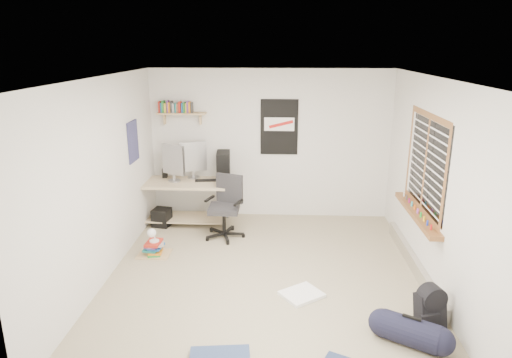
{
  "coord_description": "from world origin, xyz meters",
  "views": [
    {
      "loc": [
        0.16,
        -5.25,
        2.86
      ],
      "look_at": [
        -0.14,
        0.45,
        1.18
      ],
      "focal_mm": 32.0,
      "sensor_mm": 36.0,
      "label": 1
    }
  ],
  "objects_px": {
    "desk": "(182,202)",
    "book_stack": "(154,245)",
    "office_chair": "(224,207)",
    "backpack": "(430,311)",
    "duffel_bag": "(410,332)"
  },
  "relations": [
    {
      "from": "desk",
      "to": "book_stack",
      "type": "height_order",
      "value": "desk"
    },
    {
      "from": "desk",
      "to": "office_chair",
      "type": "bearing_deg",
      "value": -21.35
    },
    {
      "from": "office_chair",
      "to": "book_stack",
      "type": "height_order",
      "value": "office_chair"
    },
    {
      "from": "desk",
      "to": "office_chair",
      "type": "distance_m",
      "value": 0.94
    },
    {
      "from": "backpack",
      "to": "desk",
      "type": "bearing_deg",
      "value": 122.3
    },
    {
      "from": "desk",
      "to": "duffel_bag",
      "type": "height_order",
      "value": "desk"
    },
    {
      "from": "desk",
      "to": "book_stack",
      "type": "bearing_deg",
      "value": -84.12
    },
    {
      "from": "office_chair",
      "to": "duffel_bag",
      "type": "bearing_deg",
      "value": -30.37
    },
    {
      "from": "duffel_bag",
      "to": "book_stack",
      "type": "height_order",
      "value": "duffel_bag"
    },
    {
      "from": "office_chair",
      "to": "backpack",
      "type": "distance_m",
      "value": 3.31
    },
    {
      "from": "desk",
      "to": "book_stack",
      "type": "xyz_separation_m",
      "value": [
        -0.16,
        -1.2,
        -0.21
      ]
    },
    {
      "from": "desk",
      "to": "duffel_bag",
      "type": "xyz_separation_m",
      "value": [
        2.92,
        -3.07,
        -0.22
      ]
    },
    {
      "from": "book_stack",
      "to": "duffel_bag",
      "type": "bearing_deg",
      "value": -31.24
    },
    {
      "from": "office_chair",
      "to": "backpack",
      "type": "height_order",
      "value": "office_chair"
    },
    {
      "from": "office_chair",
      "to": "backpack",
      "type": "relative_size",
      "value": 2.54
    }
  ]
}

